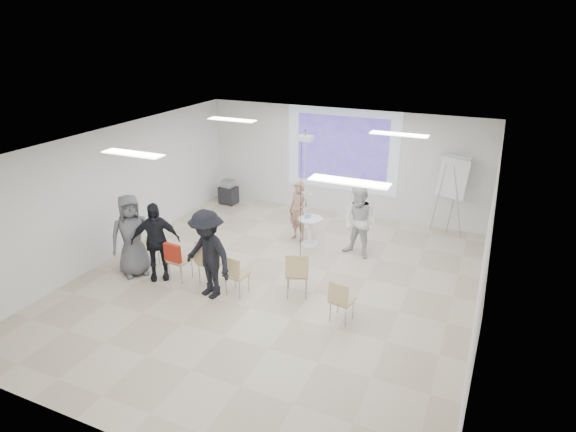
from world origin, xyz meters
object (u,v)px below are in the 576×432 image
at_px(av_cart, 228,193).
at_px(flipchart_easel, 453,178).
at_px(chair_right_far, 341,298).
at_px(chair_far_left, 142,243).
at_px(pedestal_table, 310,230).
at_px(chair_center, 235,273).
at_px(audience_mid, 207,249).
at_px(chair_left_inner, 208,260).
at_px(chair_right_inner, 297,271).
at_px(laptop, 212,260).
at_px(audience_outer, 131,231).
at_px(player_right, 360,218).
at_px(chair_left_mid, 177,258).
at_px(audience_left, 155,236).
at_px(player_left, 299,208).

bearing_deg(av_cart, flipchart_easel, 7.35).
bearing_deg(chair_right_far, chair_far_left, -174.44).
relative_size(pedestal_table, av_cart, 0.98).
xyz_separation_m(chair_center, audience_mid, (-0.47, -0.21, 0.53)).
xyz_separation_m(pedestal_table, chair_left_inner, (-1.21, -2.69, 0.18)).
bearing_deg(chair_right_far, pedestal_table, 129.82).
height_order(chair_right_inner, audience_mid, audience_mid).
height_order(chair_right_far, av_cart, chair_right_far).
height_order(laptop, av_cart, av_cart).
xyz_separation_m(chair_far_left, chair_right_inner, (3.66, 0.22, -0.02)).
xyz_separation_m(chair_far_left, chair_center, (2.50, -0.24, -0.08)).
bearing_deg(chair_center, audience_mid, -150.01).
bearing_deg(chair_center, pedestal_table, 85.03).
distance_m(chair_right_inner, audience_outer, 3.67).
bearing_deg(player_right, audience_outer, -131.34).
xyz_separation_m(laptop, av_cart, (-2.14, 4.31, -0.19)).
bearing_deg(audience_mid, chair_left_inner, 141.48).
xyz_separation_m(player_right, chair_left_mid, (-3.17, -2.69, -0.43)).
bearing_deg(player_right, laptop, -119.57).
bearing_deg(chair_center, laptop, 166.08).
height_order(chair_left_mid, audience_left, audience_left).
bearing_deg(laptop, chair_left_inner, 92.42).
bearing_deg(audience_outer, player_left, -1.38).
relative_size(chair_right_far, av_cart, 1.11).
xyz_separation_m(chair_far_left, av_cart, (-0.32, 4.30, -0.24)).
bearing_deg(laptop, chair_far_left, 12.72).
distance_m(chair_right_inner, av_cart, 5.71).
bearing_deg(laptop, audience_left, 25.67).
bearing_deg(player_left, player_right, 8.27).
bearing_deg(pedestal_table, audience_left, -129.88).
bearing_deg(audience_left, av_cart, 66.76).
distance_m(chair_center, audience_outer, 2.51).
bearing_deg(audience_left, chair_far_left, 121.30).
xyz_separation_m(chair_far_left, audience_mid, (2.04, -0.46, 0.46)).
bearing_deg(audience_outer, chair_left_mid, -44.95).
relative_size(player_right, audience_mid, 0.91).
bearing_deg(audience_left, player_left, 21.53).
bearing_deg(chair_left_inner, audience_outer, -159.92).
height_order(player_right, chair_far_left, player_right).
relative_size(chair_center, audience_outer, 0.42).
height_order(pedestal_table, av_cart, av_cart).
height_order(chair_center, flipchart_easel, flipchart_easel).
xyz_separation_m(flipchart_easel, av_cart, (-6.34, -0.33, -1.19)).
height_order(audience_mid, flipchart_easel, flipchart_easel).
bearing_deg(chair_center, player_right, 62.31).
bearing_deg(av_cart, chair_right_inner, -41.38).
height_order(laptop, audience_mid, audience_mid).
xyz_separation_m(chair_center, av_cart, (-2.83, 4.55, -0.17)).
xyz_separation_m(chair_left_mid, av_cart, (-1.42, 4.51, -0.18)).
relative_size(chair_far_left, chair_right_far, 1.20).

